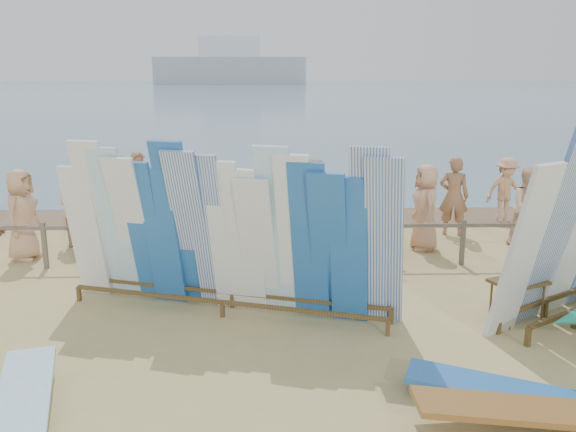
{
  "coord_description": "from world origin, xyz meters",
  "views": [
    {
      "loc": [
        0.32,
        -8.23,
        3.66
      ],
      "look_at": [
        0.62,
        2.73,
        1.06
      ],
      "focal_mm": 38.0,
      "sensor_mm": 36.0,
      "label": 1
    }
  ],
  "objects_px": {
    "flat_board_c": "(539,427)",
    "stroller": "(374,235)",
    "beachgoer_0": "(22,215)",
    "beachgoer_2": "(76,206)",
    "flat_board_d": "(527,403)",
    "beachgoer_5": "(316,190)",
    "beachgoer_4": "(295,211)",
    "flat_board_a": "(22,432)",
    "beachgoer_8": "(528,207)",
    "beachgoer_3": "(224,199)",
    "side_surfboard_rack": "(569,234)",
    "beachgoer_6": "(426,207)",
    "beachgoer_7": "(454,196)",
    "beachgoer_9": "(506,190)",
    "beachgoer_1": "(140,191)",
    "main_surfboard_rack": "(226,237)",
    "vendor_table": "(517,299)",
    "beach_chair_left": "(276,244)",
    "beachgoer_11": "(119,192)",
    "beachgoer_extra_0": "(542,202)",
    "beach_chair_right": "(299,239)"
  },
  "relations": [
    {
      "from": "flat_board_c",
      "to": "stroller",
      "type": "xyz_separation_m",
      "value": [
        -0.78,
        6.07,
        0.48
      ]
    },
    {
      "from": "beachgoer_0",
      "to": "beachgoer_2",
      "type": "bearing_deg",
      "value": -26.0
    },
    {
      "from": "flat_board_c",
      "to": "flat_board_d",
      "type": "relative_size",
      "value": 1.0
    },
    {
      "from": "flat_board_d",
      "to": "beachgoer_5",
      "type": "xyz_separation_m",
      "value": [
        -1.79,
        8.63,
        0.81
      ]
    },
    {
      "from": "beachgoer_4",
      "to": "flat_board_a",
      "type": "bearing_deg",
      "value": -117.83
    },
    {
      "from": "beachgoer_8",
      "to": "beachgoer_4",
      "type": "distance_m",
      "value": 5.03
    },
    {
      "from": "beachgoer_8",
      "to": "beachgoer_5",
      "type": "xyz_separation_m",
      "value": [
        -4.42,
        2.15,
        -0.03
      ]
    },
    {
      "from": "flat_board_a",
      "to": "flat_board_c",
      "type": "xyz_separation_m",
      "value": [
        5.45,
        -0.05,
        0.0
      ]
    },
    {
      "from": "beachgoer_5",
      "to": "beachgoer_3",
      "type": "height_order",
      "value": "beachgoer_5"
    },
    {
      "from": "side_surfboard_rack",
      "to": "beachgoer_3",
      "type": "xyz_separation_m",
      "value": [
        -5.43,
        5.49,
        -0.6
      ]
    },
    {
      "from": "beachgoer_2",
      "to": "beachgoer_6",
      "type": "distance_m",
      "value": 7.41
    },
    {
      "from": "beachgoer_7",
      "to": "beachgoer_0",
      "type": "xyz_separation_m",
      "value": [
        -9.07,
        -1.64,
        0.01
      ]
    },
    {
      "from": "stroller",
      "to": "beachgoer_9",
      "type": "bearing_deg",
      "value": 17.22
    },
    {
      "from": "beachgoer_9",
      "to": "beachgoer_6",
      "type": "height_order",
      "value": "beachgoer_6"
    },
    {
      "from": "flat_board_c",
      "to": "flat_board_d",
      "type": "distance_m",
      "value": 0.47
    },
    {
      "from": "side_surfboard_rack",
      "to": "beachgoer_1",
      "type": "relative_size",
      "value": 1.62
    },
    {
      "from": "main_surfboard_rack",
      "to": "vendor_table",
      "type": "bearing_deg",
      "value": 11.18
    },
    {
      "from": "beachgoer_2",
      "to": "beachgoer_4",
      "type": "height_order",
      "value": "beachgoer_2"
    },
    {
      "from": "beach_chair_left",
      "to": "beachgoer_11",
      "type": "distance_m",
      "value": 4.48
    },
    {
      "from": "stroller",
      "to": "beachgoer_6",
      "type": "bearing_deg",
      "value": 5.01
    },
    {
      "from": "beachgoer_3",
      "to": "beachgoer_0",
      "type": "relative_size",
      "value": 0.85
    },
    {
      "from": "beach_chair_left",
      "to": "beachgoer_extra_0",
      "type": "height_order",
      "value": "beachgoer_extra_0"
    },
    {
      "from": "side_surfboard_rack",
      "to": "beach_chair_left",
      "type": "distance_m",
      "value": 5.54
    },
    {
      "from": "beach_chair_left",
      "to": "beachgoer_1",
      "type": "height_order",
      "value": "beachgoer_1"
    },
    {
      "from": "beachgoer_1",
      "to": "beachgoer_3",
      "type": "relative_size",
      "value": 1.21
    },
    {
      "from": "beachgoer_9",
      "to": "beachgoer_7",
      "type": "height_order",
      "value": "beachgoer_7"
    },
    {
      "from": "beachgoer_0",
      "to": "beachgoer_6",
      "type": "relative_size",
      "value": 1.01
    },
    {
      "from": "beachgoer_2",
      "to": "flat_board_d",
      "type": "bearing_deg",
      "value": 165.67
    },
    {
      "from": "beachgoer_2",
      "to": "beachgoer_0",
      "type": "height_order",
      "value": "beachgoer_0"
    },
    {
      "from": "flat_board_a",
      "to": "beachgoer_7",
      "type": "height_order",
      "value": "beachgoer_7"
    },
    {
      "from": "vendor_table",
      "to": "stroller",
      "type": "height_order",
      "value": "stroller"
    },
    {
      "from": "beachgoer_2",
      "to": "beachgoer_1",
      "type": "height_order",
      "value": "beachgoer_1"
    },
    {
      "from": "side_surfboard_rack",
      "to": "beachgoer_2",
      "type": "height_order",
      "value": "side_surfboard_rack"
    },
    {
      "from": "main_surfboard_rack",
      "to": "beachgoer_extra_0",
      "type": "distance_m",
      "value": 7.93
    },
    {
      "from": "beachgoer_9",
      "to": "beachgoer_5",
      "type": "bearing_deg",
      "value": 169.21
    },
    {
      "from": "beachgoer_8",
      "to": "beachgoer_3",
      "type": "xyz_separation_m",
      "value": [
        -6.62,
        1.28,
        -0.07
      ]
    },
    {
      "from": "vendor_table",
      "to": "beach_chair_left",
      "type": "xyz_separation_m",
      "value": [
        -3.58,
        3.33,
        -0.07
      ]
    },
    {
      "from": "beach_chair_left",
      "to": "beachgoer_0",
      "type": "height_order",
      "value": "beachgoer_0"
    },
    {
      "from": "beach_chair_right",
      "to": "beachgoer_8",
      "type": "height_order",
      "value": "beachgoer_8"
    },
    {
      "from": "beachgoer_2",
      "to": "beachgoer_3",
      "type": "height_order",
      "value": "beachgoer_2"
    },
    {
      "from": "vendor_table",
      "to": "beachgoer_0",
      "type": "height_order",
      "value": "beachgoer_0"
    },
    {
      "from": "beach_chair_right",
      "to": "beachgoer_8",
      "type": "bearing_deg",
      "value": -17.17
    },
    {
      "from": "beachgoer_7",
      "to": "beachgoer_6",
      "type": "bearing_deg",
      "value": 70.57
    },
    {
      "from": "side_surfboard_rack",
      "to": "stroller",
      "type": "distance_m",
      "value": 4.13
    },
    {
      "from": "main_surfboard_rack",
      "to": "beachgoer_3",
      "type": "height_order",
      "value": "main_surfboard_rack"
    },
    {
      "from": "beachgoer_9",
      "to": "beachgoer_0",
      "type": "distance_m",
      "value": 11.12
    },
    {
      "from": "beach_chair_left",
      "to": "beachgoer_4",
      "type": "distance_m",
      "value": 0.93
    },
    {
      "from": "main_surfboard_rack",
      "to": "beachgoer_1",
      "type": "bearing_deg",
      "value": 132.1
    },
    {
      "from": "flat_board_d",
      "to": "side_surfboard_rack",
      "type": "bearing_deg",
      "value": -11.89
    },
    {
      "from": "beachgoer_2",
      "to": "beachgoer_6",
      "type": "bearing_deg",
      "value": -154.82
    }
  ]
}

